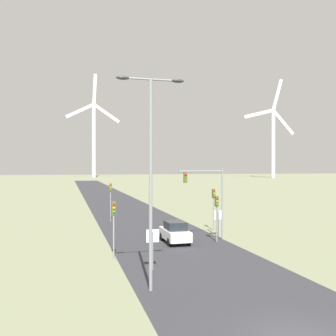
{
  "coord_description": "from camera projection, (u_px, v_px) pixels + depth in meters",
  "views": [
    {
      "loc": [
        -8.35,
        -12.79,
        6.43
      ],
      "look_at": [
        0.0,
        19.55,
        6.3
      ],
      "focal_mm": 42.0,
      "sensor_mm": 36.0,
      "label": 1
    }
  ],
  "objects": [
    {
      "name": "road_surface",
      "position": [
        122.0,
        208.0,
        60.97
      ],
      "size": [
        10.0,
        240.0,
        0.01
      ],
      "color": "#2D2D33",
      "rests_on": "ground"
    },
    {
      "name": "streetlamp",
      "position": [
        151.0,
        158.0,
        20.28
      ],
      "size": [
        3.61,
        0.32,
        11.03
      ],
      "color": "gray",
      "rests_on": "ground"
    },
    {
      "name": "stop_sign_near",
      "position": [
        153.0,
        242.0,
        24.36
      ],
      "size": [
        0.81,
        0.07,
        2.52
      ],
      "color": "gray",
      "rests_on": "ground"
    },
    {
      "name": "stop_sign_far",
      "position": [
        218.0,
        218.0,
        36.11
      ],
      "size": [
        0.81,
        0.07,
        2.37
      ],
      "color": "gray",
      "rests_on": "ground"
    },
    {
      "name": "traffic_light_post_near_left",
      "position": [
        114.0,
        217.0,
        26.99
      ],
      "size": [
        0.28,
        0.33,
        4.02
      ],
      "color": "gray",
      "rests_on": "ground"
    },
    {
      "name": "traffic_light_post_near_right",
      "position": [
        217.0,
        208.0,
        33.46
      ],
      "size": [
        0.28,
        0.34,
        3.9
      ],
      "color": "gray",
      "rests_on": "ground"
    },
    {
      "name": "traffic_light_post_mid_left",
      "position": [
        111.0,
        194.0,
        45.78
      ],
      "size": [
        0.28,
        0.33,
        4.44
      ],
      "color": "gray",
      "rests_on": "ground"
    },
    {
      "name": "traffic_light_post_mid_right",
      "position": [
        214.0,
        200.0,
        39.34
      ],
      "size": [
        0.28,
        0.34,
        4.17
      ],
      "color": "gray",
      "rests_on": "ground"
    },
    {
      "name": "traffic_light_mast_overhead",
      "position": [
        208.0,
        190.0,
        34.27
      ],
      "size": [
        4.08,
        0.35,
        6.26
      ],
      "color": "gray",
      "rests_on": "ground"
    },
    {
      "name": "car_approaching",
      "position": [
        175.0,
        232.0,
        32.98
      ],
      "size": [
        1.88,
        4.11,
        1.83
      ],
      "color": "white",
      "rests_on": "ground"
    },
    {
      "name": "wind_turbine_left",
      "position": [
        94.0,
        132.0,
        229.75
      ],
      "size": [
        31.69,
        4.19,
        60.77
      ],
      "color": "silver",
      "rests_on": "ground"
    },
    {
      "name": "wind_turbine_center",
      "position": [
        273.0,
        135.0,
        222.69
      ],
      "size": [
        31.64,
        2.6,
        56.38
      ],
      "color": "silver",
      "rests_on": "ground"
    }
  ]
}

